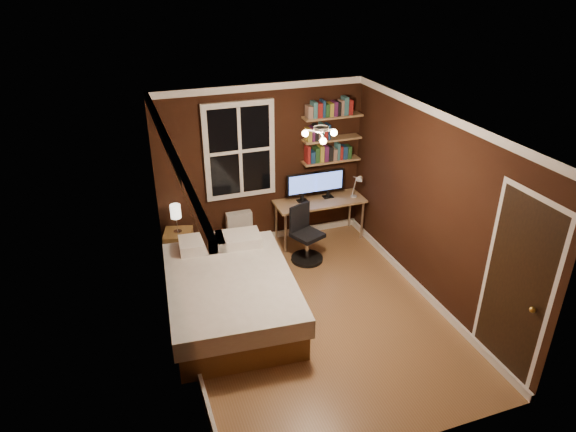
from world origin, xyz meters
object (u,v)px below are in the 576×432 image
object	(u,v)px
monitor_left	(302,188)
office_chair	(305,241)
radiator	(240,229)
desk	(320,204)
nightstand	(179,247)
bed	(231,294)
bedside_lamp	(176,219)
desk_lamp	(357,186)
monitor_right	(328,184)

from	to	relation	value
monitor_left	office_chair	bearing A→B (deg)	-106.09
radiator	desk	distance (m)	1.32
nightstand	bed	bearing A→B (deg)	-59.65
bedside_lamp	radiator	xyz separation A→B (m)	(0.96, 0.14, -0.42)
bed	desk_lamp	distance (m)	2.78
nightstand	bedside_lamp	bearing A→B (deg)	0.00
bed	desk_lamp	size ratio (longest dim) A/B	5.06
bedside_lamp	desk_lamp	bearing A→B (deg)	-3.52
monitor_left	monitor_right	world-z (taller)	same
desk_lamp	nightstand	bearing A→B (deg)	176.48
monitor_left	monitor_right	size ratio (longest dim) A/B	1.00
monitor_left	desk_lamp	world-z (taller)	monitor_left
nightstand	bedside_lamp	size ratio (longest dim) A/B	1.15
desk_lamp	monitor_right	bearing A→B (deg)	152.17
nightstand	radiator	xyz separation A→B (m)	(0.96, 0.14, 0.05)
desk	office_chair	world-z (taller)	office_chair
bed	bedside_lamp	xyz separation A→B (m)	(-0.41, 1.51, 0.41)
radiator	monitor_right	distance (m)	1.56
monitor_right	desk_lamp	bearing A→B (deg)	-27.83
monitor_right	desk_lamp	distance (m)	0.44
bedside_lamp	desk	size ratio (longest dim) A/B	0.31
desk	monitor_right	xyz separation A→B (m)	(0.17, 0.07, 0.29)
radiator	monitor_right	size ratio (longest dim) A/B	1.19
desk	office_chair	xyz separation A→B (m)	(-0.44, -0.53, -0.30)
bedside_lamp	desk_lamp	world-z (taller)	desk_lamp
bed	monitor_right	bearing A→B (deg)	42.51
bedside_lamp	desk_lamp	distance (m)	2.79
radiator	monitor_right	bearing A→B (deg)	-4.24
monitor_right	bedside_lamp	bearing A→B (deg)	-179.16
desk_lamp	bedside_lamp	bearing A→B (deg)	176.48
desk_lamp	office_chair	size ratio (longest dim) A/B	0.51
radiator	desk_lamp	bearing A→B (deg)	-9.72
radiator	office_chair	bearing A→B (deg)	-40.66
desk	office_chair	size ratio (longest dim) A/B	1.64
radiator	desk	bearing A→B (deg)	-7.97
bed	monitor_right	world-z (taller)	monitor_right
radiator	office_chair	world-z (taller)	office_chair
bedside_lamp	desk	xyz separation A→B (m)	(2.22, -0.04, -0.10)
bedside_lamp	monitor_right	size ratio (longest dim) A/B	0.87
bed	nightstand	xyz separation A→B (m)	(-0.41, 1.51, -0.06)
bedside_lamp	monitor_left	bearing A→B (deg)	1.02
bed	monitor_left	size ratio (longest dim) A/B	4.47
bedside_lamp	monitor_left	size ratio (longest dim) A/B	0.87
desk	desk_lamp	size ratio (longest dim) A/B	3.22
bedside_lamp	desk	distance (m)	2.22
nightstand	office_chair	xyz separation A→B (m)	(1.78, -0.57, 0.07)
monitor_left	office_chair	distance (m)	0.86
desk	desk_lamp	bearing A→B (deg)	-13.61
bed	office_chair	distance (m)	1.66
bedside_lamp	desk	bearing A→B (deg)	-0.93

